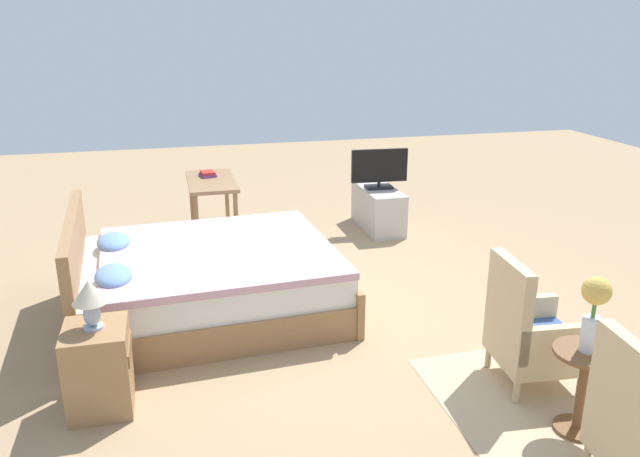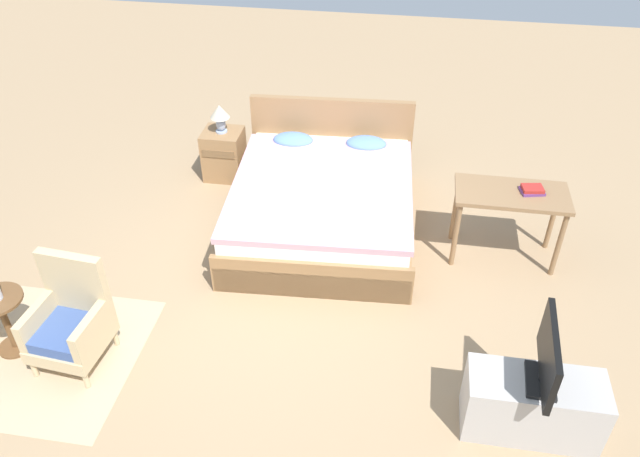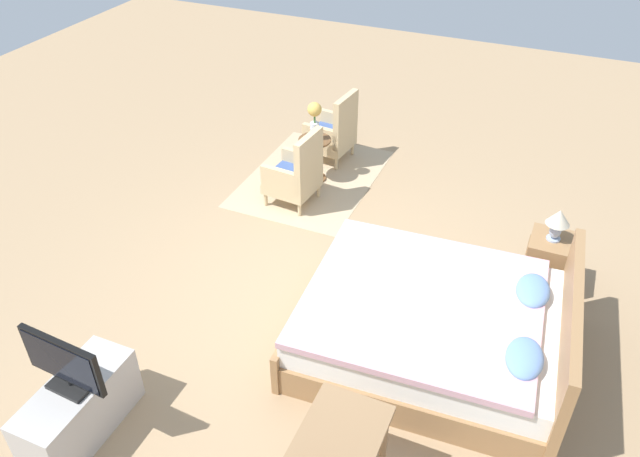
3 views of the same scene
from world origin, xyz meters
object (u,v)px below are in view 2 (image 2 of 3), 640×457
armchair_by_window_right (71,321)px  nightstand (224,154)px  bed (323,201)px  tv_flatscreen (548,358)px  table_lamp (220,115)px  vanity_desk (510,202)px  book_stack (532,190)px  side_table (4,317)px  tv_stand (532,405)px

armchair_by_window_right → nightstand: 2.91m
bed → tv_flatscreen: 2.96m
table_lamp → vanity_desk: 3.25m
armchair_by_window_right → book_stack: bearing=27.3°
bed → side_table: bearing=-136.9°
side_table → nightstand: size_ratio=0.97×
bed → vanity_desk: bearing=-7.4°
armchair_by_window_right → tv_flatscreen: 3.58m
tv_stand → tv_flatscreen: 0.50m
side_table → vanity_desk: 4.50m
tv_flatscreen → book_stack: bearing=86.9°
tv_stand → tv_flatscreen: size_ratio=1.39×
table_lamp → tv_stand: size_ratio=0.34×
side_table → armchair_by_window_right: bearing=1.7°
bed → vanity_desk: size_ratio=2.21×
armchair_by_window_right → nightstand: bearing=81.9°
nightstand → tv_stand: nightstand is taller
bed → side_table: (-2.27, -2.12, 0.06)m
side_table → book_stack: book_stack is taller
book_stack → bed: bearing=174.0°
tv_flatscreen → book_stack: tv_flatscreen is taller
nightstand → bed: bearing=-30.9°
vanity_desk → nightstand: bearing=162.0°
bed → tv_stand: (1.87, -2.25, -0.04)m
nightstand → vanity_desk: (3.09, -1.00, 0.35)m
side_table → nightstand: (0.99, 2.89, -0.06)m
armchair_by_window_right → side_table: 0.58m
armchair_by_window_right → tv_stand: bearing=-2.3°
armchair_by_window_right → tv_stand: size_ratio=0.96×
tv_flatscreen → armchair_by_window_right: bearing=177.7°
armchair_by_window_right → table_lamp: size_ratio=2.79×
nightstand → table_lamp: bearing=90.0°
tv_stand → book_stack: size_ratio=4.05×
tv_flatscreen → side_table: bearing=178.3°
bed → vanity_desk: bed is taller
bed → table_lamp: bed is taller
armchair_by_window_right → table_lamp: 2.93m
tv_stand → vanity_desk: (-0.06, 2.01, 0.38)m
side_table → tv_flatscreen: tv_flatscreen is taller
side_table → tv_flatscreen: 4.16m
vanity_desk → side_table: bearing=-155.1°
bed → nightstand: (-1.28, 0.77, -0.01)m
table_lamp → nightstand: bearing=-90.0°
nightstand → tv_flatscreen: 4.39m
vanity_desk → book_stack: (0.17, 0.02, 0.14)m
side_table → tv_flatscreen: (4.14, -0.12, 0.40)m
tv_stand → vanity_desk: bearing=91.7°
bed → armchair_by_window_right: (-1.69, -2.11, 0.09)m
nightstand → side_table: bearing=-108.8°
side_table → table_lamp: (0.99, 2.89, 0.44)m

